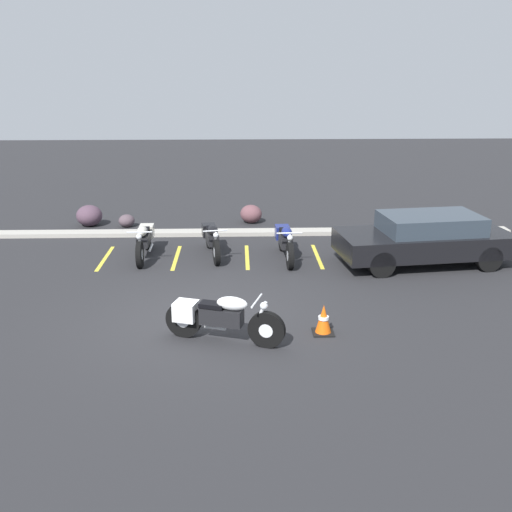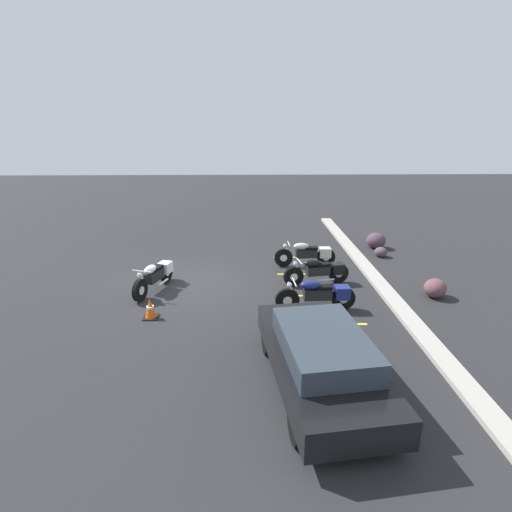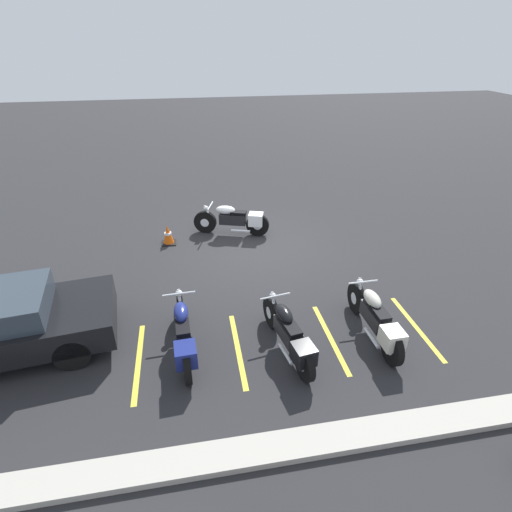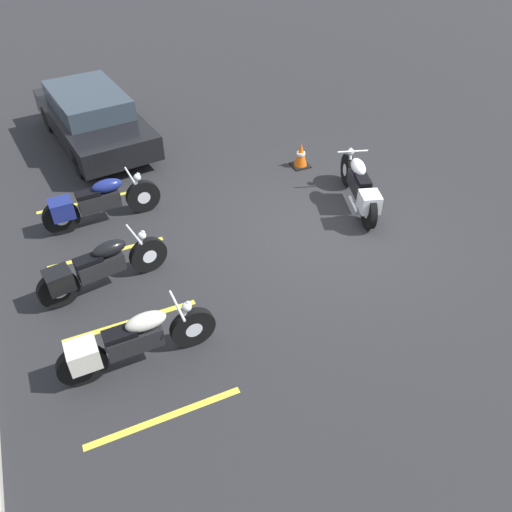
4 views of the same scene
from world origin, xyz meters
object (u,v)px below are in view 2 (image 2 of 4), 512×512
(motorcycle_white_featured, at_px, (155,275))
(landscape_rock_2, at_px, (376,240))
(parked_bike_1, at_px, (320,271))
(traffic_cone, at_px, (150,309))
(landscape_rock_1, at_px, (435,288))
(parked_bike_0, at_px, (308,254))
(car_black, at_px, (321,358))
(parked_bike_2, at_px, (320,295))
(landscape_rock_0, at_px, (381,252))

(motorcycle_white_featured, relative_size, landscape_rock_2, 2.75)
(parked_bike_1, distance_m, traffic_cone, 5.51)
(landscape_rock_1, bearing_deg, motorcycle_white_featured, -95.26)
(motorcycle_white_featured, distance_m, parked_bike_0, 5.57)
(car_black, bearing_deg, landscape_rock_1, -52.00)
(parked_bike_2, distance_m, landscape_rock_1, 3.77)
(landscape_rock_0, bearing_deg, parked_bike_1, -46.51)
(parked_bike_0, bearing_deg, traffic_cone, 38.64)
(motorcycle_white_featured, relative_size, parked_bike_1, 1.01)
(motorcycle_white_featured, bearing_deg, landscape_rock_2, 134.91)
(parked_bike_2, height_order, landscape_rock_0, parked_bike_2)
(parked_bike_0, bearing_deg, parked_bike_2, 85.38)
(landscape_rock_0, xyz_separation_m, landscape_rock_2, (-1.19, 0.16, 0.13))
(parked_bike_2, relative_size, car_black, 0.51)
(car_black, relative_size, landscape_rock_0, 9.01)
(car_black, distance_m, traffic_cone, 5.14)
(parked_bike_0, xyz_separation_m, landscape_rock_0, (-1.01, 3.06, -0.28))
(motorcycle_white_featured, height_order, parked_bike_0, motorcycle_white_featured)
(parked_bike_0, distance_m, landscape_rock_0, 3.23)
(parked_bike_1, distance_m, landscape_rock_2, 5.05)
(motorcycle_white_featured, height_order, parked_bike_1, motorcycle_white_featured)
(motorcycle_white_featured, xyz_separation_m, landscape_rock_1, (0.79, 8.61, -0.19))
(motorcycle_white_featured, distance_m, landscape_rock_2, 9.42)
(landscape_rock_1, bearing_deg, parked_bike_0, -129.99)
(landscape_rock_0, distance_m, landscape_rock_2, 1.21)
(car_black, xyz_separation_m, traffic_cone, (-3.13, -4.06, -0.41))
(car_black, relative_size, landscape_rock_2, 5.59)
(traffic_cone, bearing_deg, parked_bike_0, 129.86)
(landscape_rock_0, xyz_separation_m, traffic_cone, (5.09, -7.95, 0.07))
(landscape_rock_0, bearing_deg, parked_bike_2, -34.80)
(parked_bike_2, bearing_deg, motorcycle_white_featured, -21.09)
(motorcycle_white_featured, bearing_deg, landscape_rock_1, 102.46)
(motorcycle_white_featured, xyz_separation_m, landscape_rock_0, (-3.11, 8.21, -0.28))
(parked_bike_1, distance_m, car_black, 5.51)
(parked_bike_2, relative_size, landscape_rock_2, 2.84)
(parked_bike_1, xyz_separation_m, landscape_rock_2, (-3.98, 3.10, -0.13))
(parked_bike_2, distance_m, landscape_rock_2, 6.84)
(landscape_rock_1, distance_m, traffic_cone, 8.42)
(parked_bike_0, xyz_separation_m, car_black, (7.21, -0.82, 0.21))
(car_black, distance_m, landscape_rock_2, 10.24)
(parked_bike_0, height_order, landscape_rock_0, parked_bike_0)
(motorcycle_white_featured, distance_m, parked_bike_1, 5.28)
(motorcycle_white_featured, xyz_separation_m, parked_bike_2, (1.61, 4.93, -0.00))
(landscape_rock_0, bearing_deg, motorcycle_white_featured, -69.24)
(parked_bike_0, height_order, parked_bike_2, parked_bike_2)
(motorcycle_white_featured, bearing_deg, landscape_rock_0, 128.48)
(landscape_rock_1, xyz_separation_m, landscape_rock_2, (-5.10, -0.23, 0.04))
(landscape_rock_2, bearing_deg, motorcycle_white_featured, -62.81)
(parked_bike_1, bearing_deg, car_black, 70.39)
(landscape_rock_2, bearing_deg, landscape_rock_0, -7.87)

